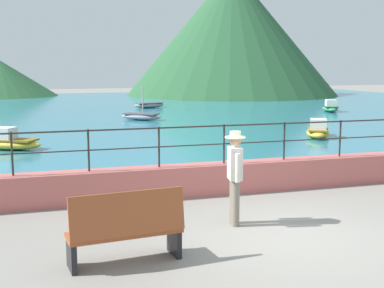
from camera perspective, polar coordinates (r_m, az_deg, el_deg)
name	(u,v)px	position (r m, az deg, el deg)	size (l,w,h in m)	color
ground_plane	(289,236)	(9.13, 10.79, -10.07)	(120.00, 120.00, 0.00)	gray
promenade_wall	(224,178)	(11.85, 3.56, -3.81)	(20.00, 0.56, 0.70)	#BC605B
railing	(224,137)	(11.67, 3.61, 0.82)	(18.44, 0.04, 0.90)	#282623
lake_water	(101,111)	(33.82, -10.19, 3.69)	(64.00, 44.32, 0.06)	teal
hill_main	(232,33)	(51.82, 4.46, 12.34)	(20.96, 20.96, 12.41)	#285633
bench_main	(126,228)	(7.65, -7.38, -9.30)	(1.75, 0.72, 1.13)	#9E4C28
person_walking	(235,173)	(9.36, 4.81, -3.26)	(0.38, 0.56, 1.75)	slate
boat_0	(149,105)	(35.31, -4.82, 4.37)	(2.47, 1.57, 0.36)	gray
boat_2	(318,131)	(21.26, 13.92, 1.47)	(1.94, 2.44, 0.76)	gold
boat_3	(141,116)	(27.38, -5.71, 3.12)	(2.35, 2.16, 1.80)	gray
boat_4	(330,107)	(33.51, 15.21, 3.99)	(1.73, 2.47, 0.76)	#338C59
boat_6	(9,142)	(18.73, -19.85, 0.25)	(2.45, 1.91, 0.76)	gold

